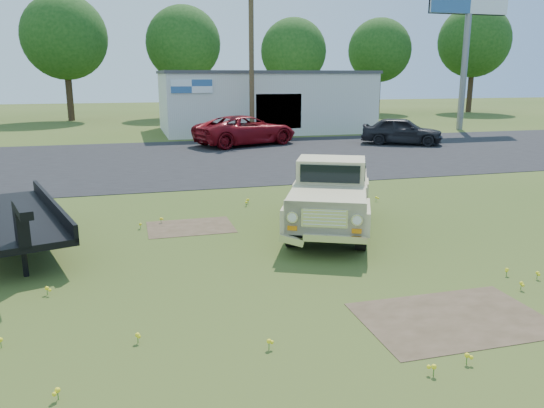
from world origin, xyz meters
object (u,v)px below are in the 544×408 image
at_px(red_pickup, 246,130).
at_px(dark_sedan, 402,131).
at_px(vintage_pickup_truck, 331,194).
at_px(flatbed_trailer, 9,213).
at_px(billboard, 469,6).

distance_m(red_pickup, dark_sedan, 8.86).
relative_size(vintage_pickup_truck, flatbed_trailer, 0.87).
xyz_separation_m(flatbed_trailer, red_pickup, (9.20, 16.44, 0.03)).
bearing_deg(vintage_pickup_truck, red_pickup, 109.27).
bearing_deg(red_pickup, vintage_pickup_truck, 154.79).
bearing_deg(red_pickup, billboard, -94.74).
bearing_deg(flatbed_trailer, vintage_pickup_truck, -20.83).
relative_size(billboard, red_pickup, 1.87).
relative_size(billboard, vintage_pickup_truck, 2.17).
relative_size(flatbed_trailer, red_pickup, 0.99).
xyz_separation_m(billboard, vintage_pickup_truck, (-18.55, -21.64, -7.61)).
height_order(vintage_pickup_truck, red_pickup, vintage_pickup_truck).
height_order(red_pickup, dark_sedan, red_pickup).
relative_size(red_pickup, dark_sedan, 1.32).
bearing_deg(red_pickup, flatbed_trailer, 130.89).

